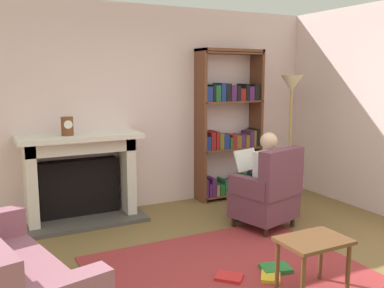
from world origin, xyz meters
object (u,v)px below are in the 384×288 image
at_px(side_table, 313,248).
at_px(fireplace, 80,175).
at_px(mantel_clock, 67,126).
at_px(floor_lamp, 291,95).
at_px(armchair_reading, 268,193).
at_px(bookshelf, 229,129).
at_px(seated_reader, 261,175).
at_px(sofa_floral, 3,287).

bearing_deg(side_table, fireplace, 115.50).
distance_m(mantel_clock, floor_lamp, 3.04).
bearing_deg(side_table, armchair_reading, 66.43).
relative_size(fireplace, bookshelf, 0.69).
xyz_separation_m(seated_reader, side_table, (-0.58, -1.52, -0.22)).
relative_size(fireplace, sofa_floral, 0.82).
xyz_separation_m(fireplace, sofa_floral, (-1.00, -2.07, -0.26)).
height_order(fireplace, mantel_clock, mantel_clock).
bearing_deg(fireplace, floor_lamp, -9.80).
relative_size(bookshelf, sofa_floral, 1.18).
distance_m(fireplace, floor_lamp, 3.04).
xyz_separation_m(fireplace, floor_lamp, (2.85, -0.49, 0.94)).
bearing_deg(side_table, sofa_floral, 164.83).
distance_m(bookshelf, sofa_floral, 3.87).
relative_size(bookshelf, floor_lamp, 1.20).
bearing_deg(armchair_reading, bookshelf, -116.80).
xyz_separation_m(seated_reader, floor_lamp, (0.98, 0.67, 0.90)).
bearing_deg(fireplace, seated_reader, -31.96).
bearing_deg(sofa_floral, armchair_reading, -87.79).
xyz_separation_m(mantel_clock, seated_reader, (2.01, -1.06, -0.58)).
height_order(mantel_clock, armchair_reading, mantel_clock).
xyz_separation_m(mantel_clock, side_table, (1.43, -2.59, -0.80)).
bearing_deg(fireplace, armchair_reading, -33.96).
height_order(fireplace, seated_reader, seated_reader).
relative_size(mantel_clock, floor_lamp, 0.12).
bearing_deg(seated_reader, fireplace, -47.13).
distance_m(armchair_reading, side_table, 1.54).
distance_m(bookshelf, seated_reader, 1.30).
bearing_deg(floor_lamp, side_table, -125.47).
height_order(sofa_floral, floor_lamp, floor_lamp).
distance_m(mantel_clock, seated_reader, 2.35).
height_order(fireplace, bookshelf, bookshelf).
distance_m(bookshelf, side_table, 2.93).
xyz_separation_m(mantel_clock, bookshelf, (2.31, 0.14, -0.18)).
bearing_deg(bookshelf, fireplace, -179.09).
height_order(fireplace, armchair_reading, fireplace).
height_order(fireplace, floor_lamp, floor_lamp).
bearing_deg(seated_reader, sofa_floral, 2.35).
bearing_deg(floor_lamp, bookshelf, 142.25).
xyz_separation_m(bookshelf, side_table, (-0.88, -2.72, -0.62)).
bearing_deg(floor_lamp, armchair_reading, -140.39).
xyz_separation_m(armchair_reading, floor_lamp, (0.95, 0.79, 1.09)).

